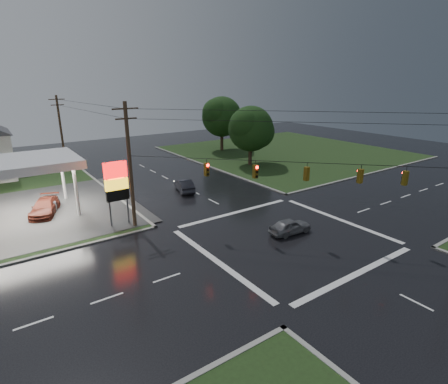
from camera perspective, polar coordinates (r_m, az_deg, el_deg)
ground at (r=30.09m, az=9.99°, el=-7.29°), size 120.00×120.00×0.00m
grass_ne at (r=65.29m, az=10.27°, el=6.49°), size 36.00×36.00×0.08m
pylon_sign at (r=32.05m, az=-17.15°, el=1.42°), size 2.00×0.35×6.00m
utility_pole_nw at (r=31.01m, az=-15.10°, el=4.34°), size 2.20×0.32×11.00m
utility_pole_n at (r=58.31m, az=-25.08°, el=9.18°), size 2.20×0.32×10.50m
traffic_signals at (r=27.98m, az=10.75°, el=4.81°), size 26.87×26.87×1.47m
tree_ne_near at (r=53.56m, az=4.51°, el=10.24°), size 7.99×6.80×8.98m
tree_ne_far at (r=64.80m, az=-0.25°, el=12.18°), size 8.46×7.20×9.80m
car_north at (r=41.56m, az=-6.52°, el=1.11°), size 2.64×4.72×1.47m
car_crossing at (r=30.65m, az=10.74°, el=-5.50°), size 3.95×1.83×1.31m
car_pump at (r=38.51m, az=-27.22°, el=-2.18°), size 3.88×5.57×1.50m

